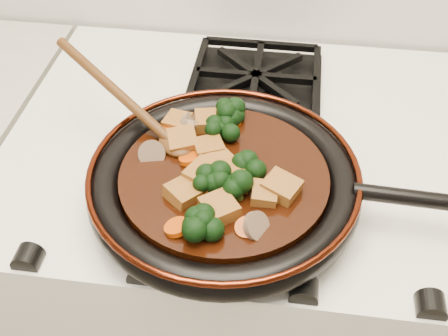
# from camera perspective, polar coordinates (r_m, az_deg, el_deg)

# --- Properties ---
(stove) EXTENTS (0.76, 0.60, 0.90)m
(stove) POSITION_cam_1_polar(r_m,az_deg,el_deg) (1.24, 1.73, -12.89)
(stove) COLOR white
(stove) RESTS_ON ground
(burner_grate_front) EXTENTS (0.23, 0.23, 0.03)m
(burner_grate_front) POSITION_cam_1_polar(r_m,az_deg,el_deg) (0.78, 1.24, -2.78)
(burner_grate_front) COLOR black
(burner_grate_front) RESTS_ON stove
(burner_grate_back) EXTENTS (0.23, 0.23, 0.03)m
(burner_grate_back) POSITION_cam_1_polar(r_m,az_deg,el_deg) (1.00, 3.24, 8.91)
(burner_grate_back) COLOR black
(burner_grate_back) RESTS_ON stove
(skillet) EXTENTS (0.50, 0.37, 0.05)m
(skillet) POSITION_cam_1_polar(r_m,az_deg,el_deg) (0.76, 0.14, -1.43)
(skillet) COLOR black
(skillet) RESTS_ON burner_grate_front
(braising_sauce) EXTENTS (0.28, 0.28, 0.02)m
(braising_sauce) POSITION_cam_1_polar(r_m,az_deg,el_deg) (0.76, 0.00, -1.14)
(braising_sauce) COLOR black
(braising_sauce) RESTS_ON skillet
(tofu_cube_0) EXTENTS (0.06, 0.06, 0.03)m
(tofu_cube_0) POSITION_cam_1_polar(r_m,az_deg,el_deg) (0.74, -2.05, -0.80)
(tofu_cube_0) COLOR brown
(tofu_cube_0) RESTS_ON braising_sauce
(tofu_cube_1) EXTENTS (0.05, 0.05, 0.02)m
(tofu_cube_1) POSITION_cam_1_polar(r_m,az_deg,el_deg) (0.77, -1.54, 1.94)
(tofu_cube_1) COLOR brown
(tofu_cube_1) RESTS_ON braising_sauce
(tofu_cube_2) EXTENTS (0.04, 0.04, 0.02)m
(tofu_cube_2) POSITION_cam_1_polar(r_m,az_deg,el_deg) (0.82, -4.71, 4.63)
(tofu_cube_2) COLOR brown
(tofu_cube_2) RESTS_ON braising_sauce
(tofu_cube_3) EXTENTS (0.04, 0.04, 0.02)m
(tofu_cube_3) POSITION_cam_1_polar(r_m,az_deg,el_deg) (0.75, -0.77, 0.10)
(tofu_cube_3) COLOR brown
(tofu_cube_3) RESTS_ON braising_sauce
(tofu_cube_4) EXTENTS (0.06, 0.05, 0.03)m
(tofu_cube_4) POSITION_cam_1_polar(r_m,az_deg,el_deg) (0.72, 5.83, -2.05)
(tofu_cube_4) COLOR brown
(tofu_cube_4) RESTS_ON braising_sauce
(tofu_cube_5) EXTENTS (0.04, 0.05, 0.02)m
(tofu_cube_5) POSITION_cam_1_polar(r_m,az_deg,el_deg) (0.82, -1.66, 4.75)
(tofu_cube_5) COLOR brown
(tofu_cube_5) RESTS_ON braising_sauce
(tofu_cube_6) EXTENTS (0.06, 0.06, 0.02)m
(tofu_cube_6) POSITION_cam_1_polar(r_m,az_deg,el_deg) (0.70, -0.47, -4.18)
(tofu_cube_6) COLOR brown
(tofu_cube_6) RESTS_ON braising_sauce
(tofu_cube_7) EXTENTS (0.05, 0.05, 0.03)m
(tofu_cube_7) POSITION_cam_1_polar(r_m,az_deg,el_deg) (0.73, 0.86, -0.90)
(tofu_cube_7) COLOR brown
(tofu_cube_7) RESTS_ON braising_sauce
(tofu_cube_8) EXTENTS (0.05, 0.05, 0.02)m
(tofu_cube_8) POSITION_cam_1_polar(r_m,az_deg,el_deg) (0.76, -0.75, 0.74)
(tofu_cube_8) COLOR brown
(tofu_cube_8) RESTS_ON braising_sauce
(tofu_cube_9) EXTENTS (0.05, 0.05, 0.03)m
(tofu_cube_9) POSITION_cam_1_polar(r_m,az_deg,el_deg) (0.79, -4.19, 2.73)
(tofu_cube_9) COLOR brown
(tofu_cube_9) RESTS_ON braising_sauce
(tofu_cube_10) EXTENTS (0.05, 0.05, 0.03)m
(tofu_cube_10) POSITION_cam_1_polar(r_m,az_deg,el_deg) (0.72, -4.26, -2.60)
(tofu_cube_10) COLOR brown
(tofu_cube_10) RESTS_ON braising_sauce
(tofu_cube_11) EXTENTS (0.03, 0.04, 0.02)m
(tofu_cube_11) POSITION_cam_1_polar(r_m,az_deg,el_deg) (0.72, 4.09, -2.69)
(tofu_cube_11) COLOR brown
(tofu_cube_11) RESTS_ON braising_sauce
(broccoli_floret_0) EXTENTS (0.09, 0.09, 0.06)m
(broccoli_floret_0) POSITION_cam_1_polar(r_m,az_deg,el_deg) (0.83, 0.87, 5.48)
(broccoli_floret_0) COLOR black
(broccoli_floret_0) RESTS_ON braising_sauce
(broccoli_floret_1) EXTENTS (0.08, 0.09, 0.07)m
(broccoli_floret_1) POSITION_cam_1_polar(r_m,az_deg,el_deg) (0.68, -1.90, -5.84)
(broccoli_floret_1) COLOR black
(broccoli_floret_1) RESTS_ON braising_sauce
(broccoli_floret_2) EXTENTS (0.08, 0.08, 0.06)m
(broccoli_floret_2) POSITION_cam_1_polar(r_m,az_deg,el_deg) (0.74, 2.66, 0.03)
(broccoli_floret_2) COLOR black
(broccoli_floret_2) RESTS_ON braising_sauce
(broccoli_floret_3) EXTENTS (0.09, 0.08, 0.07)m
(broccoli_floret_3) POSITION_cam_1_polar(r_m,az_deg,el_deg) (0.67, -3.37, -6.26)
(broccoli_floret_3) COLOR black
(broccoli_floret_3) RESTS_ON braising_sauce
(broccoli_floret_4) EXTENTS (0.09, 0.09, 0.07)m
(broccoli_floret_4) POSITION_cam_1_polar(r_m,az_deg,el_deg) (0.71, 1.50, -2.52)
(broccoli_floret_4) COLOR black
(broccoli_floret_4) RESTS_ON braising_sauce
(broccoli_floret_5) EXTENTS (0.07, 0.07, 0.07)m
(broccoli_floret_5) POSITION_cam_1_polar(r_m,az_deg,el_deg) (0.80, -0.12, 3.93)
(broccoli_floret_5) COLOR black
(broccoli_floret_5) RESTS_ON braising_sauce
(broccoli_floret_6) EXTENTS (0.08, 0.09, 0.07)m
(broccoli_floret_6) POSITION_cam_1_polar(r_m,az_deg,el_deg) (0.72, -1.37, -1.50)
(broccoli_floret_6) COLOR black
(broccoli_floret_6) RESTS_ON braising_sauce
(carrot_coin_0) EXTENTS (0.03, 0.03, 0.02)m
(carrot_coin_0) POSITION_cam_1_polar(r_m,az_deg,el_deg) (0.81, -5.36, 3.91)
(carrot_coin_0) COLOR #BF4005
(carrot_coin_0) RESTS_ON braising_sauce
(carrot_coin_1) EXTENTS (0.03, 0.03, 0.02)m
(carrot_coin_1) POSITION_cam_1_polar(r_m,az_deg,el_deg) (0.77, -3.56, 0.94)
(carrot_coin_1) COLOR #BF4005
(carrot_coin_1) RESTS_ON braising_sauce
(carrot_coin_2) EXTENTS (0.03, 0.03, 0.02)m
(carrot_coin_2) POSITION_cam_1_polar(r_m,az_deg,el_deg) (0.68, -4.81, -6.00)
(carrot_coin_2) COLOR #BF4005
(carrot_coin_2) RESTS_ON braising_sauce
(carrot_coin_3) EXTENTS (0.03, 0.03, 0.01)m
(carrot_coin_3) POSITION_cam_1_polar(r_m,az_deg,el_deg) (0.72, 4.14, -2.26)
(carrot_coin_3) COLOR #BF4005
(carrot_coin_3) RESTS_ON braising_sauce
(carrot_coin_4) EXTENTS (0.03, 0.03, 0.02)m
(carrot_coin_4) POSITION_cam_1_polar(r_m,az_deg,el_deg) (0.68, 2.28, -6.08)
(carrot_coin_4) COLOR #BF4005
(carrot_coin_4) RESTS_ON braising_sauce
(carrot_coin_5) EXTENTS (0.03, 0.03, 0.02)m
(carrot_coin_5) POSITION_cam_1_polar(r_m,az_deg,el_deg) (0.83, 0.79, 4.85)
(carrot_coin_5) COLOR #BF4005
(carrot_coin_5) RESTS_ON braising_sauce
(mushroom_slice_0) EXTENTS (0.04, 0.03, 0.03)m
(mushroom_slice_0) POSITION_cam_1_polar(r_m,az_deg,el_deg) (0.82, -3.43, 4.31)
(mushroom_slice_0) COLOR brown
(mushroom_slice_0) RESTS_ON braising_sauce
(mushroom_slice_1) EXTENTS (0.03, 0.04, 0.04)m
(mushroom_slice_1) POSITION_cam_1_polar(r_m,az_deg,el_deg) (0.82, -3.33, 4.34)
(mushroom_slice_1) COLOR brown
(mushroom_slice_1) RESTS_ON braising_sauce
(mushroom_slice_2) EXTENTS (0.04, 0.05, 0.03)m
(mushroom_slice_2) POSITION_cam_1_polar(r_m,az_deg,el_deg) (0.68, 3.33, -5.91)
(mushroom_slice_2) COLOR brown
(mushroom_slice_2) RESTS_ON braising_sauce
(mushroom_slice_3) EXTENTS (0.04, 0.04, 0.03)m
(mushroom_slice_3) POSITION_cam_1_polar(r_m,az_deg,el_deg) (0.78, -7.35, 1.47)
(mushroom_slice_3) COLOR brown
(mushroom_slice_3) RESTS_ON braising_sauce
(wooden_spoon) EXTENTS (0.15, 0.11, 0.25)m
(wooden_spoon) POSITION_cam_1_polar(r_m,az_deg,el_deg) (0.82, -8.53, 5.54)
(wooden_spoon) COLOR #4D2B10
(wooden_spoon) RESTS_ON braising_sauce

